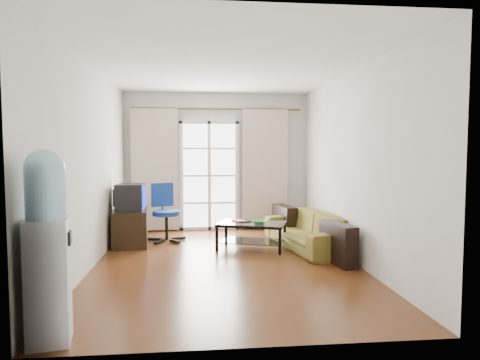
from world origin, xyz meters
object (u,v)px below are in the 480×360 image
at_px(coffee_table, 252,232).
at_px(task_chair, 166,224).
at_px(sofa, 307,230).
at_px(tv_stand, 130,228).
at_px(crt_tv, 129,197).
at_px(water_cooler, 47,243).

xyz_separation_m(coffee_table, task_chair, (-1.40, 0.76, 0.02)).
xyz_separation_m(sofa, tv_stand, (-2.87, 0.46, 0.01)).
bearing_deg(tv_stand, crt_tv, -93.15).
bearing_deg(crt_tv, tv_stand, 93.35).
xyz_separation_m(coffee_table, tv_stand, (-1.96, 0.46, 0.02)).
height_order(coffee_table, task_chair, task_chair).
relative_size(sofa, crt_tv, 4.21).
relative_size(tv_stand, water_cooler, 0.51).
bearing_deg(coffee_table, task_chair, 151.60).
xyz_separation_m(crt_tv, task_chair, (0.56, 0.35, -0.52)).
relative_size(sofa, coffee_table, 1.73).
relative_size(task_chair, water_cooler, 0.63).
bearing_deg(water_cooler, crt_tv, 77.86).
bearing_deg(sofa, water_cooler, -53.94).
height_order(tv_stand, crt_tv, crt_tv).
distance_m(crt_tv, task_chair, 0.84).
height_order(sofa, tv_stand, tv_stand).
height_order(sofa, crt_tv, crt_tv).
relative_size(crt_tv, task_chair, 0.49).
relative_size(sofa, water_cooler, 1.30).
relative_size(coffee_table, task_chair, 1.19).
relative_size(coffee_table, water_cooler, 0.75).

